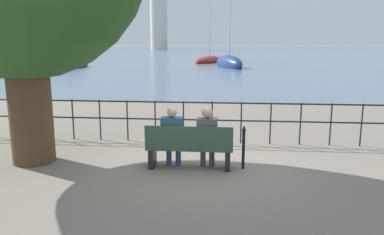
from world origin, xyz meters
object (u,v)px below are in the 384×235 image
object	(u,v)px
seated_person_left	(172,134)
harbor_lighthouse	(159,19)
seated_person_right	(207,135)
sailboat_2	(70,65)
park_bench	(189,148)
sailboat_0	(210,60)
sailboat_4	(229,64)
closed_umbrella	(244,145)

from	to	relation	value
seated_person_left	harbor_lighthouse	bearing A→B (deg)	100.50
seated_person_right	sailboat_2	xyz separation A→B (m)	(-15.69, 29.88, -0.40)
park_bench	seated_person_left	xyz separation A→B (m)	(-0.35, 0.08, 0.25)
sailboat_0	sailboat_4	size ratio (longest dim) A/B	0.97
closed_umbrella	sailboat_0	world-z (taller)	sailboat_0
sailboat_4	harbor_lighthouse	bearing A→B (deg)	85.78
seated_person_left	sailboat_4	bearing A→B (deg)	87.89
park_bench	seated_person_right	size ratio (longest dim) A/B	1.37
closed_umbrella	harbor_lighthouse	bearing A→B (deg)	101.09
park_bench	sailboat_4	bearing A→B (deg)	88.52
sailboat_4	harbor_lighthouse	xyz separation A→B (m)	(-26.02, 101.84, 11.02)
sailboat_2	park_bench	bearing A→B (deg)	-57.27
seated_person_left	seated_person_right	world-z (taller)	seated_person_right
seated_person_left	closed_umbrella	world-z (taller)	seated_person_left
park_bench	harbor_lighthouse	xyz separation A→B (m)	(-25.18, 134.06, 10.98)
sailboat_0	sailboat_2	world-z (taller)	sailboat_2
harbor_lighthouse	closed_umbrella	bearing A→B (deg)	-78.91
seated_person_left	harbor_lighthouse	size ratio (longest dim) A/B	0.05
park_bench	sailboat_2	world-z (taller)	sailboat_2
park_bench	sailboat_2	size ratio (longest dim) A/B	0.16
seated_person_right	sailboat_4	world-z (taller)	sailboat_4
seated_person_left	sailboat_2	size ratio (longest dim) A/B	0.12
sailboat_0	sailboat_4	xyz separation A→B (m)	(2.49, -9.73, 0.12)
closed_umbrella	harbor_lighthouse	xyz separation A→B (m)	(-26.26, 133.95, 10.91)
sailboat_2	harbor_lighthouse	distance (m)	105.16
seated_person_right	sailboat_0	xyz separation A→B (m)	(-2.01, 41.88, -0.42)
seated_person_right	park_bench	bearing A→B (deg)	-167.80
sailboat_0	sailboat_4	distance (m)	10.04
park_bench	harbor_lighthouse	bearing A→B (deg)	100.64
park_bench	harbor_lighthouse	distance (m)	136.85
seated_person_left	sailboat_4	size ratio (longest dim) A/B	0.14
seated_person_left	sailboat_4	distance (m)	32.17
seated_person_left	sailboat_4	world-z (taller)	sailboat_4
closed_umbrella	sailboat_2	xyz separation A→B (m)	(-16.42, 29.84, -0.20)
seated_person_right	sailboat_4	xyz separation A→B (m)	(0.48, 32.15, -0.30)
seated_person_right	sailboat_2	distance (m)	33.75
park_bench	sailboat_4	distance (m)	32.24
closed_umbrella	park_bench	bearing A→B (deg)	-173.73
closed_umbrella	sailboat_2	world-z (taller)	sailboat_2
sailboat_4	seated_person_left	bearing A→B (deg)	-110.66
seated_person_right	seated_person_left	bearing A→B (deg)	-179.97
seated_person_right	sailboat_2	world-z (taller)	sailboat_2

